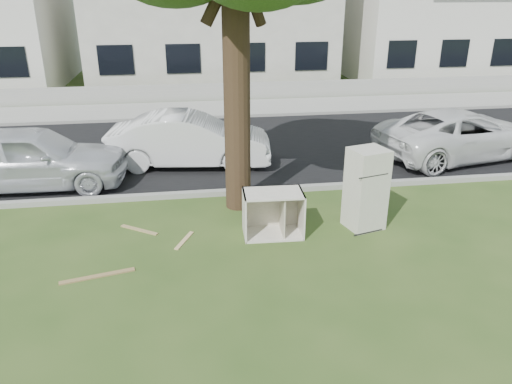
{
  "coord_description": "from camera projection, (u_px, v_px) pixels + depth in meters",
  "views": [
    {
      "loc": [
        -1.47,
        -8.11,
        4.49
      ],
      "look_at": [
        -0.19,
        0.6,
        0.81
      ],
      "focal_mm": 35.0,
      "sensor_mm": 36.0,
      "label": 1
    }
  ],
  "objects": [
    {
      "name": "plank_c",
      "position": [
        184.0,
        240.0,
        9.42
      ],
      "size": [
        0.38,
        0.69,
        0.02
      ],
      "primitive_type": "cube",
      "rotation": [
        0.0,
        0.0,
        1.14
      ],
      "color": "tan",
      "rests_on": "ground"
    },
    {
      "name": "sidewalk",
      "position": [
        222.0,
        109.0,
        19.37
      ],
      "size": [
        120.0,
        2.8,
        0.01
      ],
      "primitive_type": "cube",
      "color": "gray",
      "rests_on": "ground"
    },
    {
      "name": "car_center",
      "position": [
        190.0,
        140.0,
        13.11
      ],
      "size": [
        4.38,
        1.99,
        1.39
      ],
      "primitive_type": "imported",
      "rotation": [
        0.0,
        0.0,
        1.45
      ],
      "color": "silver",
      "rests_on": "ground"
    },
    {
      "name": "ground",
      "position": [
        271.0,
        243.0,
        9.33
      ],
      "size": [
        120.0,
        120.0,
        0.0
      ],
      "primitive_type": "plane",
      "color": "#2F4A1A"
    },
    {
      "name": "townhouse_center",
      "position": [
        209.0,
        1.0,
        23.87
      ],
      "size": [
        11.22,
        8.16,
        7.44
      ],
      "color": "beige",
      "rests_on": "ground"
    },
    {
      "name": "car_left",
      "position": [
        31.0,
        157.0,
        11.66
      ],
      "size": [
        4.39,
        1.89,
        1.48
      ],
      "primitive_type": "imported",
      "rotation": [
        0.0,
        0.0,
        1.54
      ],
      "color": "silver",
      "rests_on": "ground"
    },
    {
      "name": "cabinet",
      "position": [
        273.0,
        213.0,
        9.52
      ],
      "size": [
        1.16,
        0.74,
        0.88
      ],
      "primitive_type": "cube",
      "rotation": [
        0.0,
        0.0,
        -0.04
      ],
      "color": "white",
      "rests_on": "ground"
    },
    {
      "name": "plank_a",
      "position": [
        98.0,
        276.0,
        8.27
      ],
      "size": [
        1.21,
        0.38,
        0.02
      ],
      "primitive_type": "cube",
      "rotation": [
        0.0,
        0.0,
        0.23
      ],
      "color": "olive",
      "rests_on": "ground"
    },
    {
      "name": "road",
      "position": [
        236.0,
        147.0,
        14.81
      ],
      "size": [
        120.0,
        7.0,
        0.01
      ],
      "primitive_type": "cube",
      "color": "black",
      "rests_on": "ground"
    },
    {
      "name": "kerb_near",
      "position": [
        252.0,
        193.0,
        11.57
      ],
      "size": [
        120.0,
        0.18,
        0.12
      ],
      "primitive_type": "cube",
      "color": "gray",
      "rests_on": "ground"
    },
    {
      "name": "townhouse_right",
      "position": [
        443.0,
        6.0,
        25.59
      ],
      "size": [
        10.2,
        8.16,
        6.84
      ],
      "color": "silver",
      "rests_on": "ground"
    },
    {
      "name": "car_right",
      "position": [
        461.0,
        134.0,
        13.74
      ],
      "size": [
        5.15,
        3.17,
        1.33
      ],
      "primitive_type": "imported",
      "rotation": [
        0.0,
        0.0,
        1.78
      ],
      "color": "silver",
      "rests_on": "ground"
    },
    {
      "name": "plank_b",
      "position": [
        139.0,
        230.0,
        9.82
      ],
      "size": [
        0.76,
        0.57,
        0.02
      ],
      "primitive_type": "cube",
      "rotation": [
        0.0,
        0.0,
        -0.61
      ],
      "color": "#A28954",
      "rests_on": "ground"
    },
    {
      "name": "fridge",
      "position": [
        366.0,
        189.0,
        9.68
      ],
      "size": [
        0.8,
        0.77,
        1.62
      ],
      "primitive_type": "cube",
      "rotation": [
        0.0,
        0.0,
        0.26
      ],
      "color": "silver",
      "rests_on": "ground"
    },
    {
      "name": "low_wall",
      "position": [
        219.0,
        92.0,
        20.7
      ],
      "size": [
        120.0,
        0.15,
        0.7
      ],
      "primitive_type": "cube",
      "color": "gray",
      "rests_on": "ground"
    },
    {
      "name": "kerb_far",
      "position": [
        225.0,
        118.0,
        18.05
      ],
      "size": [
        120.0,
        0.18,
        0.12
      ],
      "primitive_type": "cube",
      "color": "gray",
      "rests_on": "ground"
    }
  ]
}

